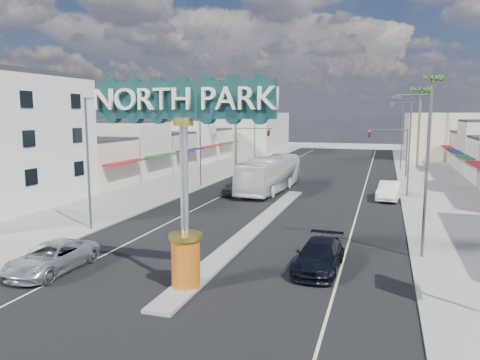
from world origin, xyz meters
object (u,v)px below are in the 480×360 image
Objects in this scene: traffic_signal_left at (249,141)px; suv_left at (51,258)px; palm_right_mid at (421,94)px; palm_left_far at (236,89)px; car_parked_right at (390,191)px; suv_right at (319,256)px; car_parked_left at (236,187)px; city_bus at (270,174)px; streetlight_l_far at (256,132)px; streetlight_r_near at (424,167)px; streetlight_r_far at (401,134)px; streetlight_r_mid at (408,144)px; palm_right_far at (433,84)px; streetlight_l_mid at (202,140)px; streetlight_l_near at (90,157)px; gateway_sign at (184,160)px; traffic_signal_right at (392,143)px.

traffic_signal_left reaches higher than suv_left.
suv_left is (-20.43, -53.87, -9.87)m from palm_right_mid.
palm_left_far reaches higher than car_parked_right.
suv_right is 23.01m from car_parked_left.
streetlight_l_far is at bearing 113.19° from city_bus.
streetlight_r_near is 1.70× the size of suv_left.
streetlight_l_far is 20.87m from streetlight_r_far.
car_parked_right reaches higher than suv_left.
suv_left is 1.01× the size of suv_right.
streetlight_r_near is at bearing -44.36° from car_parked_left.
palm_right_far is at bearing 81.88° from streetlight_r_mid.
streetlight_l_mid and streetlight_l_far have the same top height.
streetlight_l_mid is 8.43m from city_bus.
palm_right_far is (25.43, 32.00, 7.32)m from streetlight_l_mid.
streetlight_l_near is 1.00× the size of streetlight_l_far.
gateway_sign reaches higher than suv_left.
traffic_signal_left is 14.07m from streetlight_l_mid.
palm_right_mid is 2.32× the size of suv_right.
car_parked_right is at bearing -51.07° from streetlight_l_far.
streetlight_r_mid is at bearing -35.50° from traffic_signal_left.
car_parked_right is at bearing 42.79° from streetlight_l_near.
traffic_signal_left is at bearing 113.51° from suv_right.
streetlight_l_mid is at bearing 96.90° from suv_left.
traffic_signal_right is 0.67× the size of streetlight_l_far.
city_bus is (-8.14, 22.89, 1.03)m from suv_right.
palm_left_far is 2.48× the size of suv_left.
car_parked_left is at bearing -34.36° from streetlight_l_mid.
suv_left is at bearing -87.60° from traffic_signal_left.
streetlight_r_mid is 31.47m from palm_left_far.
traffic_signal_right is 39.26m from streetlight_l_near.
traffic_signal_left is at bearing -151.58° from palm_right_mid.
streetlight_r_mid and streetlight_r_far have the same top height.
streetlight_r_far reaches higher than car_parked_left.
streetlight_l_near reaches higher than city_bus.
streetlight_l_mid is 0.69× the size of palm_left_far.
gateway_sign is at bearing -138.74° from suv_right.
palm_right_mid is (26.00, 6.00, -0.90)m from palm_left_far.
gateway_sign is at bearing -0.39° from suv_left.
car_parked_right is (-4.02, -28.03, -9.74)m from palm_right_mid.
streetlight_r_mid is 26.71m from palm_right_mid.
streetlight_l_near is at bearing -130.21° from car_parked_right.
traffic_signal_left is at bearing 144.50° from streetlight_r_mid.
streetlight_l_near is 1.00× the size of streetlight_r_far.
streetlight_r_near is at bearing -95.02° from palm_right_far.
suv_left is at bearing -115.42° from car_parked_right.
streetlight_l_near is 0.69× the size of palm_left_far.
palm_right_mid reaches higher than streetlight_l_mid.
gateway_sign is 13.19m from streetlight_r_near.
streetlight_l_near is 0.74× the size of palm_right_mid.
traffic_signal_right is 24.11m from streetlight_l_mid.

